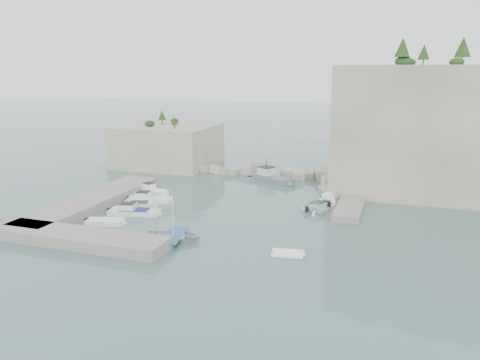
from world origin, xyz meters
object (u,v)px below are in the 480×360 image
(motorboat_a, at_px, (152,193))
(tender_east_b, at_px, (317,208))
(motorboat_c, at_px, (139,207))
(motorboat_d, at_px, (135,214))
(work_boat, at_px, (273,182))
(motorboat_b, at_px, (150,202))
(tender_east_d, at_px, (335,196))
(rowboat, at_px, (174,240))
(tender_east_a, at_px, (317,213))
(motorboat_e, at_px, (105,224))
(inflatable_dinghy, at_px, (287,256))
(tender_east_c, at_px, (328,202))

(motorboat_a, bearing_deg, tender_east_b, 18.51)
(motorboat_c, xyz_separation_m, motorboat_d, (1.19, -2.94, 0.00))
(motorboat_d, bearing_deg, work_boat, 51.59)
(motorboat_b, bearing_deg, work_boat, 38.52)
(motorboat_a, height_order, tender_east_d, tender_east_d)
(motorboat_a, bearing_deg, motorboat_d, -54.91)
(motorboat_c, xyz_separation_m, tender_east_b, (20.77, 6.78, 0.00))
(tender_east_b, bearing_deg, work_boat, 57.16)
(rowboat, relative_size, tender_east_a, 1.59)
(motorboat_e, xyz_separation_m, inflatable_dinghy, (20.87, -2.24, 0.00))
(work_boat, bearing_deg, inflatable_dinghy, -41.45)
(motorboat_a, height_order, motorboat_b, same)
(tender_east_b, relative_size, tender_east_c, 1.00)
(motorboat_e, distance_m, inflatable_dinghy, 20.99)
(motorboat_c, height_order, tender_east_c, same)
(work_boat, bearing_deg, tender_east_b, -22.30)
(tender_east_b, distance_m, tender_east_d, 6.40)
(motorboat_a, xyz_separation_m, motorboat_b, (1.84, -3.97, 0.00))
(motorboat_c, distance_m, rowboat, 13.14)
(motorboat_a, relative_size, tender_east_a, 1.54)
(tender_east_b, bearing_deg, motorboat_e, 144.08)
(rowboat, distance_m, work_boat, 27.69)
(motorboat_d, bearing_deg, tender_east_a, 9.55)
(motorboat_a, bearing_deg, tender_east_a, 13.29)
(tender_east_a, bearing_deg, tender_east_b, 23.56)
(rowboat, relative_size, work_boat, 0.70)
(work_boat, bearing_deg, tender_east_c, -10.87)
(motorboat_a, relative_size, motorboat_c, 1.20)
(motorboat_a, bearing_deg, rowboat, -36.79)
(tender_east_a, bearing_deg, motorboat_a, 99.99)
(motorboat_b, xyz_separation_m, motorboat_c, (-0.09, -2.47, 0.00))
(rowboat, height_order, tender_east_d, tender_east_d)
(motorboat_a, bearing_deg, work_boat, 58.54)
(motorboat_e, height_order, tender_east_a, tender_east_a)
(motorboat_d, relative_size, work_boat, 0.83)
(motorboat_b, relative_size, tender_east_a, 1.74)
(rowboat, bearing_deg, tender_east_a, -50.78)
(motorboat_d, distance_m, tender_east_b, 21.85)
(motorboat_c, distance_m, tender_east_a, 21.62)
(motorboat_c, relative_size, inflatable_dinghy, 1.44)
(inflatable_dinghy, xyz_separation_m, tender_east_b, (-0.15, 16.11, 0.00))
(inflatable_dinghy, xyz_separation_m, tender_east_a, (0.19, 14.03, 0.00))
(rowboat, xyz_separation_m, tender_east_c, (12.30, 18.97, 0.00))
(motorboat_a, xyz_separation_m, motorboat_d, (2.94, -9.38, 0.00))
(motorboat_d, xyz_separation_m, motorboat_e, (-1.14, -4.16, 0.00))
(tender_east_b, height_order, work_boat, work_boat)
(tender_east_b, bearing_deg, motorboat_a, 111.13)
(rowboat, relative_size, tender_east_d, 1.20)
(motorboat_e, relative_size, work_boat, 0.56)
(motorboat_d, distance_m, tender_east_a, 21.33)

